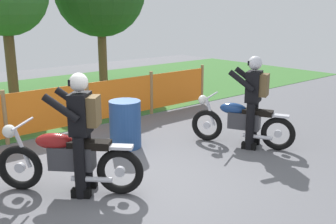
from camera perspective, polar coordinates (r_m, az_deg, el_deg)
ground at (r=6.11m, az=-5.41°, el=-9.59°), size 24.00×24.00×0.02m
barrier_fence at (r=8.28m, az=-16.78°, el=0.36°), size 8.78×0.08×1.05m
motorcycle_lead at (r=7.50m, az=10.47°, el=-1.41°), size 0.99×1.82×0.93m
motorcycle_trailing at (r=5.66m, az=-14.29°, el=-6.64°), size 1.53×1.59×0.99m
rider_lead at (r=7.33m, az=12.27°, el=2.17°), size 0.70×0.78×1.69m
rider_trailing at (r=5.44m, az=-12.34°, el=-2.14°), size 0.76×0.77×1.69m
spare_drum at (r=7.31m, az=-6.19°, el=-1.75°), size 0.58×0.58×0.88m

